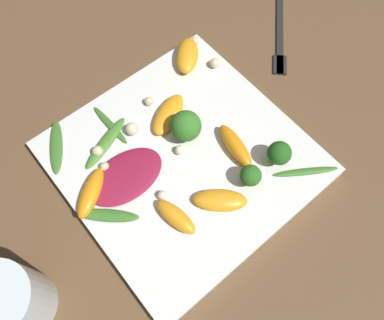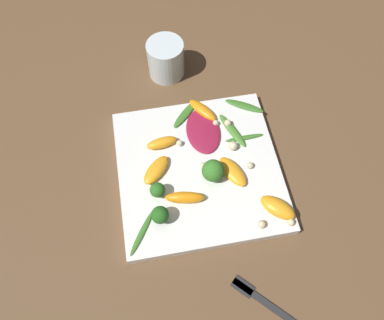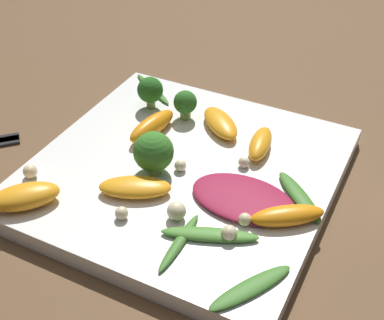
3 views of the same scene
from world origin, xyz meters
The scene contains 27 objects.
ground_plane centered at (0.00, 0.00, 0.00)m, with size 2.40×2.40×0.00m, color brown.
plate centered at (0.00, 0.00, 0.01)m, with size 0.31×0.31×0.02m.
drinking_glass centered at (0.02, -0.27, 0.04)m, with size 0.08×0.08×0.08m.
fork centered at (-0.07, 0.26, 0.00)m, with size 0.13×0.13×0.01m.
radicchio_leaf_0 centered at (-0.02, -0.08, 0.02)m, with size 0.07×0.11×0.01m.
orange_segment_0 centered at (-0.03, -0.13, 0.03)m, with size 0.06×0.07×0.02m.
orange_segment_1 centered at (0.06, -0.06, 0.03)m, with size 0.06×0.03×0.02m.
orange_segment_2 centered at (0.08, -0.01, 0.03)m, with size 0.07×0.07×0.02m.
orange_segment_3 centered at (-0.12, 0.11, 0.03)m, with size 0.07×0.07×0.02m.
orange_segment_4 centered at (-0.06, 0.02, 0.03)m, with size 0.06×0.08×0.02m.
orange_segment_5 centered at (0.04, 0.06, 0.03)m, with size 0.08×0.03×0.02m.
broccoli_floret_0 centered at (0.09, 0.09, 0.04)m, with size 0.03×0.03×0.04m.
broccoli_floret_1 centered at (-0.02, 0.02, 0.05)m, with size 0.04×0.04×0.05m.
broccoli_floret_2 centered at (0.08, 0.04, 0.04)m, with size 0.03×0.03×0.04m.
arugula_sprig_0 centered at (0.12, 0.11, 0.02)m, with size 0.06×0.08×0.00m.
arugula_sprig_1 centered at (-0.08, -0.07, 0.02)m, with size 0.05×0.09×0.01m.
arugula_sprig_2 centered at (-0.10, -0.05, 0.02)m, with size 0.08×0.01×0.01m.
arugula_sprig_3 centered at (-0.12, -0.13, 0.02)m, with size 0.08×0.06×0.01m.
arugula_sprig_4 centered at (0.01, -0.13, 0.02)m, with size 0.07×0.07×0.01m.
macadamia_nut_0 centered at (-0.05, -0.09, 0.03)m, with size 0.01×0.01×0.01m.
macadamia_nut_1 centered at (0.03, -0.06, 0.03)m, with size 0.01×0.01×0.01m.
macadamia_nut_2 centered at (-0.09, 0.13, 0.03)m, with size 0.01×0.01×0.01m.
macadamia_nut_3 centered at (-0.10, 0.02, 0.03)m, with size 0.01×0.01×0.01m.
macadamia_nut_4 centered at (-0.07, -0.03, 0.03)m, with size 0.02×0.02×0.02m.
macadamia_nut_5 centered at (-0.14, 0.14, 0.03)m, with size 0.01×0.01×0.01m.
macadamia_nut_6 centered at (-0.01, 0.00, 0.03)m, with size 0.01×0.01×0.01m.
macadamia_nut_7 centered at (-0.08, -0.09, 0.03)m, with size 0.02×0.02×0.02m.
Camera 2 is at (0.07, 0.32, 0.66)m, focal length 35.00 mm.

